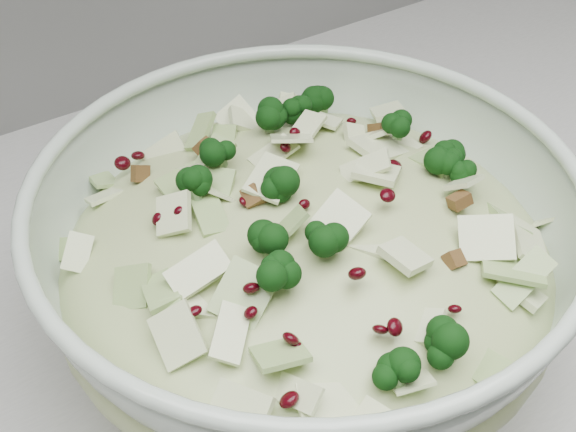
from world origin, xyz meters
name	(u,v)px	position (x,y,z in m)	size (l,w,h in m)	color
counter	(500,384)	(0.00, 1.70, 0.45)	(3.60, 0.60, 0.90)	silver
mixing_bowl	(306,264)	(-0.40, 1.60, 0.97)	(0.37, 0.37, 0.14)	#B4C6B5
salad	(306,239)	(-0.40, 1.60, 1.00)	(0.42, 0.42, 0.14)	#B5BB80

